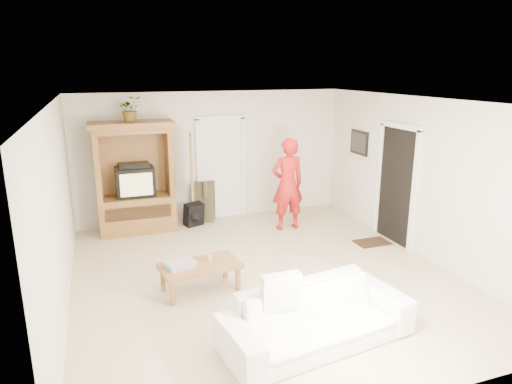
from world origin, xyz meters
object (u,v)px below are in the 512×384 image
armoire (137,185)px  man (288,184)px  sofa (317,317)px  coffee_table (200,268)px

armoire → man: bearing=-17.0°
armoire → sofa: armoire is taller
man → sofa: man is taller
man → coffee_table: bearing=42.2°
armoire → man: armoire is taller
armoire → sofa: (1.53, -4.50, -0.59)m
sofa → coffee_table: bearing=111.8°
man → coffee_table: man is taller
armoire → coffee_table: bearing=-78.7°
sofa → coffee_table: (-0.96, 1.67, 0.03)m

